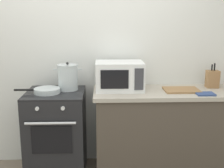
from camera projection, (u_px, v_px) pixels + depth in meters
name	position (u px, v px, depth m)	size (l,w,h in m)	color
back_wall	(116.00, 56.00, 3.32)	(4.40, 0.10, 2.50)	silver
lower_cabinet_right	(172.00, 133.00, 3.18)	(1.64, 0.56, 0.88)	#4C4238
countertop_right	(174.00, 92.00, 3.07)	(1.70, 0.60, 0.04)	#ADA393
stove	(57.00, 134.00, 3.11)	(0.60, 0.64, 0.92)	black
stock_pot	(68.00, 77.00, 3.07)	(0.30, 0.22, 0.30)	silver
frying_pan	(47.00, 91.00, 2.96)	(0.47, 0.27, 0.05)	silver
microwave	(119.00, 76.00, 3.07)	(0.50, 0.37, 0.30)	white
cutting_board	(181.00, 90.00, 3.05)	(0.36, 0.26, 0.02)	#997047
knife_block	(212.00, 79.00, 3.18)	(0.13, 0.10, 0.27)	#997047
oven_mitt	(205.00, 94.00, 2.90)	(0.18, 0.14, 0.02)	#33477A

